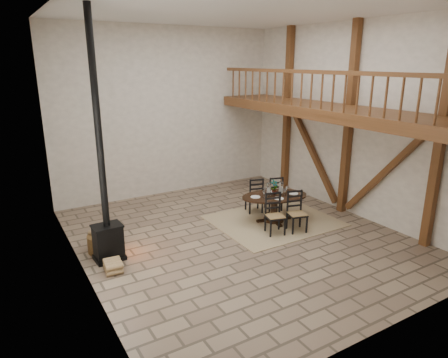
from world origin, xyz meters
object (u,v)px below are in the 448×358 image
log_basket (101,242)px  log_stack (113,266)px  dining_table (274,206)px  wood_stove (105,208)px

log_basket → log_stack: bearing=-91.9°
dining_table → wood_stove: size_ratio=0.42×
dining_table → log_stack: (-4.31, -0.43, -0.30)m
wood_stove → dining_table: bearing=-3.9°
log_basket → log_stack: (-0.03, -1.00, -0.10)m
log_stack → log_basket: bearing=88.1°
wood_stove → log_stack: bearing=-100.6°
wood_stove → log_stack: 1.17m
log_basket → dining_table: bearing=-7.5°
wood_stove → log_basket: (-0.04, 0.46, -0.94)m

